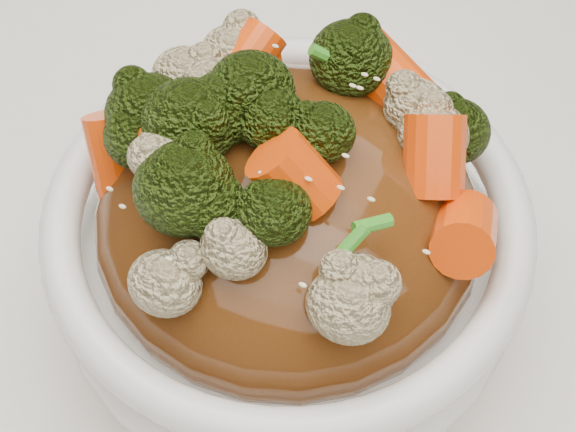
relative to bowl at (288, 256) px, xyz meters
The scene contains 7 objects.
bowl is the anchor object (origin of this frame).
sauce_base 0.03m from the bowl, 26.57° to the left, with size 0.16×0.16×0.09m, color #4F280D.
carrots 0.08m from the bowl, 26.57° to the left, with size 0.16×0.16×0.05m, color #FD4A08, non-canonical shape.
broccoli 0.08m from the bowl, 26.57° to the left, with size 0.16×0.16×0.04m, color black, non-canonical shape.
cauliflower 0.08m from the bowl, 26.57° to the left, with size 0.16×0.16×0.03m, color #C7B688, non-canonical shape.
scallions 0.08m from the bowl, ahead, with size 0.12×0.12×0.02m, color #349221, non-canonical shape.
sesame_seeds 0.08m from the bowl, ahead, with size 0.14×0.14×0.01m, color beige, non-canonical shape.
Camera 1 is at (0.04, -0.13, 1.11)m, focal length 55.00 mm.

